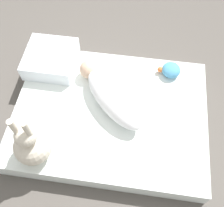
{
  "coord_description": "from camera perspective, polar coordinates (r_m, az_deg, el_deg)",
  "views": [
    {
      "loc": [
        -0.13,
        0.81,
        1.6
      ],
      "look_at": [
        -0.01,
        -0.02,
        0.18
      ],
      "focal_mm": 42.0,
      "sensor_mm": 36.0,
      "label": 1
    }
  ],
  "objects": [
    {
      "name": "bed_mattress",
      "position": [
        1.74,
        -0.37,
        -2.48
      ],
      "size": [
        1.23,
        0.93,
        0.13
      ],
      "color": "white",
      "rests_on": "ground_plane"
    },
    {
      "name": "ground_plane",
      "position": [
        1.8,
        -0.36,
        -3.47
      ],
      "size": [
        12.0,
        12.0,
        0.0
      ],
      "primitive_type": "plane",
      "color": "#514C47"
    },
    {
      "name": "turtle_plush",
      "position": [
        1.86,
        12.66,
        7.14
      ],
      "size": [
        0.16,
        0.13,
        0.08
      ],
      "color": "#4C99C6",
      "rests_on": "bed_mattress"
    },
    {
      "name": "pillow",
      "position": [
        1.9,
        -13.18,
        9.45
      ],
      "size": [
        0.34,
        0.34,
        0.12
      ],
      "color": "white",
      "rests_on": "bed_mattress"
    },
    {
      "name": "swaddled_baby",
      "position": [
        1.65,
        -0.28,
        1.83
      ],
      "size": [
        0.51,
        0.53,
        0.15
      ],
      "rotation": [
        0.0,
        0.0,
        5.47
      ],
      "color": "white",
      "rests_on": "bed_mattress"
    },
    {
      "name": "bunny_plush",
      "position": [
        1.5,
        -17.08,
        -8.55
      ],
      "size": [
        0.21,
        0.21,
        0.4
      ],
      "color": "beige",
      "rests_on": "bed_mattress"
    }
  ]
}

